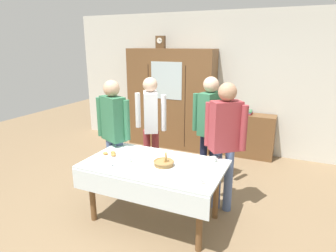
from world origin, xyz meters
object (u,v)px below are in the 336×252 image
tea_cup_mid_left (128,160)px  person_behind_table_left (225,135)px  book_stack (248,112)px  pastry_plate (110,155)px  spoon_far_right (155,153)px  dining_table (153,172)px  wall_cabinet (171,99)px  person_near_right_end (210,121)px  bread_basket (164,163)px  tea_cup_mid_right (109,164)px  tea_cup_far_right (213,160)px  bookshelf_low (246,135)px  spoon_near_right (140,174)px  tea_cup_far_left (200,181)px  person_beside_shelf (151,119)px  mantel_clock (161,42)px  person_by_cabinet (114,127)px

tea_cup_mid_left → person_behind_table_left: person_behind_table_left is taller
book_stack → person_behind_table_left: (0.04, -2.04, 0.15)m
pastry_plate → spoon_far_right: (0.48, 0.31, -0.01)m
dining_table → wall_cabinet: wall_cabinet is taller
dining_table → person_near_right_end: (0.33, 1.17, 0.37)m
bread_basket → person_behind_table_left: 0.84m
dining_table → tea_cup_mid_right: size_ratio=12.58×
pastry_plate → person_near_right_end: person_near_right_end is taller
tea_cup_far_right → person_behind_table_left: bearing=74.1°
bookshelf_low → spoon_near_right: size_ratio=8.54×
book_stack → pastry_plate: (-1.26, -2.63, -0.10)m
tea_cup_far_left → person_beside_shelf: person_beside_shelf is taller
tea_cup_far_left → spoon_far_right: 0.95m
dining_table → tea_cup_mid_right: bearing=-149.1°
person_near_right_end → mantel_clock: bearing=135.8°
bookshelf_low → tea_cup_mid_left: 2.88m
mantel_clock → person_near_right_end: (1.46, -1.42, -1.12)m
mantel_clock → tea_cup_mid_left: mantel_clock is taller
tea_cup_mid_left → tea_cup_mid_right: 0.25m
person_near_right_end → spoon_near_right: bearing=-103.0°
person_behind_table_left → book_stack: bearing=91.1°
person_beside_shelf → mantel_clock: bearing=110.0°
book_stack → person_behind_table_left: person_behind_table_left is taller
dining_table → bookshelf_low: bookshelf_low is taller
person_by_cabinet → person_near_right_end: 1.37m
person_beside_shelf → bookshelf_low: bearing=53.2°
mantel_clock → person_near_right_end: size_ratio=0.14×
dining_table → bread_basket: (0.13, 0.02, 0.14)m
bookshelf_low → tea_cup_mid_right: size_ratio=7.82×
person_beside_shelf → book_stack: bearing=53.2°
person_behind_table_left → tea_cup_mid_left: bearing=-146.8°
bookshelf_low → tea_cup_mid_left: size_ratio=7.82×
person_beside_shelf → spoon_far_right: bearing=-58.8°
tea_cup_far_right → spoon_near_right: 0.90m
dining_table → tea_cup_far_right: bearing=29.1°
wall_cabinet → person_by_cabinet: 2.19m
pastry_plate → spoon_near_right: pastry_plate is taller
wall_cabinet → person_beside_shelf: wall_cabinet is taller
mantel_clock → bread_basket: mantel_clock is taller
dining_table → person_by_cabinet: (-0.81, 0.41, 0.36)m
bookshelf_low → tea_cup_far_right: (-0.03, -2.29, 0.36)m
pastry_plate → tea_cup_far_left: bearing=-11.2°
mantel_clock → book_stack: (1.78, 0.05, -1.27)m
bookshelf_low → person_by_cabinet: 2.73m
person_by_cabinet → person_near_right_end: bearing=33.8°
book_stack → person_beside_shelf: (-1.21, -1.62, 0.12)m
wall_cabinet → person_behind_table_left: wall_cabinet is taller
bookshelf_low → tea_cup_mid_right: (-1.09, -2.90, 0.36)m
book_stack → pastry_plate: bearing=-115.5°
tea_cup_mid_left → spoon_far_right: 0.40m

